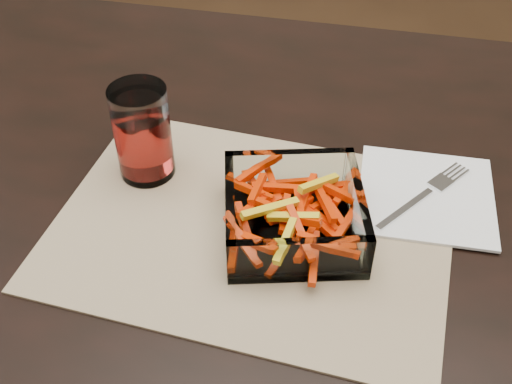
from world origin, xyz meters
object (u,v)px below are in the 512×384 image
dining_table (376,263)px  glass_bowl (294,216)px  tumbler (143,135)px  fork (426,194)px

dining_table → glass_bowl: glass_bowl is taller
dining_table → tumbler: 0.33m
tumbler → fork: tumbler is taller
glass_bowl → tumbler: bearing=161.5°
tumbler → dining_table: bearing=-2.4°
dining_table → tumbler: size_ratio=13.18×
dining_table → tumbler: tumbler is taller
glass_bowl → fork: (0.15, 0.09, -0.02)m
dining_table → fork: (0.04, 0.04, 0.10)m
tumbler → glass_bowl: bearing=-18.5°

